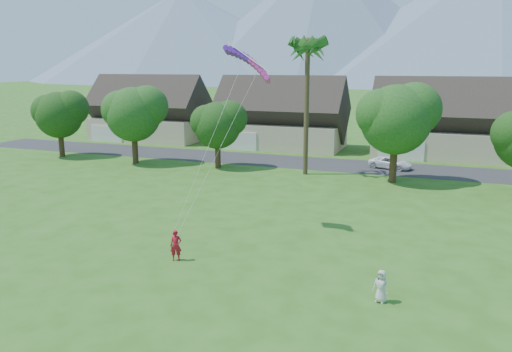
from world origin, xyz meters
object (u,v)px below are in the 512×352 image
at_px(kite_flyer, 176,245).
at_px(watcher, 381,286).
at_px(parafoil_kite, 250,61).
at_px(parked_car, 391,163).

distance_m(kite_flyer, watcher, 10.63).
bearing_deg(parafoil_kite, parked_car, 71.00).
bearing_deg(parked_car, parafoil_kite, 179.23).
height_order(kite_flyer, watcher, kite_flyer).
bearing_deg(parked_car, kite_flyer, 179.72).
height_order(parked_car, parafoil_kite, parafoil_kite).
relative_size(parked_car, parafoil_kite, 1.27).
bearing_deg(parafoil_kite, kite_flyer, -106.82).
height_order(kite_flyer, parked_car, kite_flyer).
bearing_deg(parafoil_kite, watcher, -43.06).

